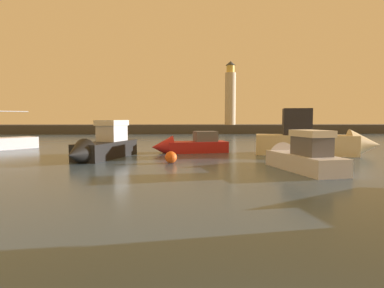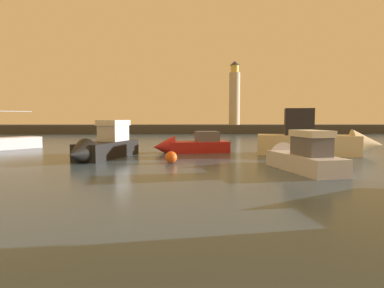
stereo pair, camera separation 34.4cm
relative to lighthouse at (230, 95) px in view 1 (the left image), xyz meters
name	(u,v)px [view 1 (the left image)]	position (x,y,z in m)	size (l,w,h in m)	color
ground_plane	(189,147)	(-8.70, -29.47, -7.07)	(220.00, 220.00, 0.00)	#384C60
breakwater	(183,129)	(-8.70, 0.00, -6.29)	(96.41, 6.93, 1.57)	#423F3D
lighthouse	(230,95)	(0.00, 0.00, 0.00)	(1.98, 1.98, 11.62)	beige
motorboat_0	(296,156)	(-3.33, -43.00, -6.40)	(2.97, 6.59, 2.53)	silver
motorboat_3	(102,146)	(-14.93, -38.22, -6.22)	(3.93, 7.37, 2.87)	black
motorboat_4	(186,145)	(-9.08, -34.41, -6.50)	(6.27, 2.84, 2.10)	#B21E1E
motorboat_5	(318,141)	(0.74, -36.48, -6.02)	(9.14, 4.36, 3.79)	beige
mooring_buoy	(171,157)	(-10.21, -40.68, -6.71)	(0.73, 0.73, 0.73)	#EA5919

